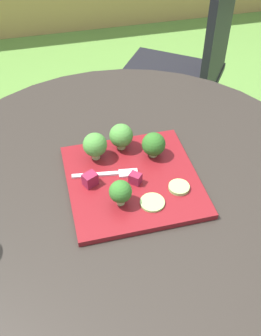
# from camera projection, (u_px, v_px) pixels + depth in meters

# --- Properties ---
(ground_plane) EXTENTS (12.00, 12.00, 0.00)m
(ground_plane) POSITION_uv_depth(u_px,v_px,m) (129.00, 321.00, 1.46)
(ground_plane) COLOR #568438
(patio_table) EXTENTS (1.01, 1.01, 0.74)m
(patio_table) POSITION_uv_depth(u_px,v_px,m) (129.00, 237.00, 1.11)
(patio_table) COLOR #28231E
(patio_table) RESTS_ON ground_plane
(patio_chair) EXTENTS (0.61, 0.61, 0.90)m
(patio_chair) POSITION_uv_depth(u_px,v_px,m) (189.00, 65.00, 1.75)
(patio_chair) COLOR black
(patio_chair) RESTS_ON ground_plane
(salad_plate) EXTENTS (0.30, 0.30, 0.01)m
(salad_plate) POSITION_uv_depth(u_px,v_px,m) (133.00, 180.00, 0.93)
(salad_plate) COLOR maroon
(salad_plate) RESTS_ON patio_table
(fork) EXTENTS (0.15, 0.04, 0.00)m
(fork) POSITION_uv_depth(u_px,v_px,m) (112.00, 174.00, 0.93)
(fork) COLOR silver
(fork) RESTS_ON salad_plate
(broccoli_floret_0) EXTENTS (0.05, 0.05, 0.06)m
(broccoli_floret_0) POSITION_uv_depth(u_px,v_px,m) (120.00, 192.00, 0.84)
(broccoli_floret_0) COLOR #99B770
(broccoli_floret_0) RESTS_ON salad_plate
(broccoli_floret_1) EXTENTS (0.06, 0.06, 0.06)m
(broccoli_floret_1) POSITION_uv_depth(u_px,v_px,m) (154.00, 144.00, 0.96)
(broccoli_floret_1) COLOR #99B770
(broccoli_floret_1) RESTS_ON salad_plate
(broccoli_floret_2) EXTENTS (0.06, 0.06, 0.07)m
(broccoli_floret_2) POSITION_uv_depth(u_px,v_px,m) (95.00, 145.00, 0.95)
(broccoli_floret_2) COLOR #99B770
(broccoli_floret_2) RESTS_ON salad_plate
(broccoli_floret_3) EXTENTS (0.06, 0.06, 0.07)m
(broccoli_floret_3) POSITION_uv_depth(u_px,v_px,m) (121.00, 136.00, 0.98)
(broccoli_floret_3) COLOR #99B770
(broccoli_floret_3) RESTS_ON salad_plate
(cucumber_slice_0) EXTENTS (0.05, 0.05, 0.01)m
(cucumber_slice_0) POSITION_uv_depth(u_px,v_px,m) (152.00, 202.00, 0.87)
(cucumber_slice_0) COLOR #8EB766
(cucumber_slice_0) RESTS_ON salad_plate
(cucumber_slice_1) EXTENTS (0.05, 0.05, 0.01)m
(cucumber_slice_1) POSITION_uv_depth(u_px,v_px,m) (179.00, 187.00, 0.90)
(cucumber_slice_1) COLOR #8EB766
(cucumber_slice_1) RESTS_ON salad_plate
(beet_chunk_0) EXTENTS (0.04, 0.04, 0.03)m
(beet_chunk_0) POSITION_uv_depth(u_px,v_px,m) (90.00, 179.00, 0.90)
(beet_chunk_0) COLOR maroon
(beet_chunk_0) RESTS_ON salad_plate
(beet_chunk_1) EXTENTS (0.03, 0.03, 0.03)m
(beet_chunk_1) POSITION_uv_depth(u_px,v_px,m) (135.00, 178.00, 0.91)
(beet_chunk_1) COLOR maroon
(beet_chunk_1) RESTS_ON salad_plate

